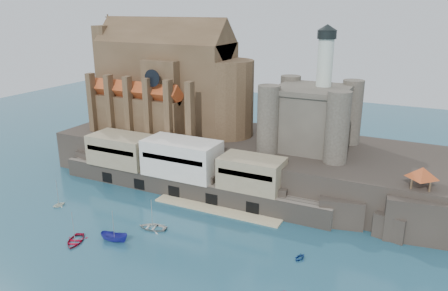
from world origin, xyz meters
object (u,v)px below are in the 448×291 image
castle_keep (312,114)px  pavilion (422,174)px  boat_2 (115,241)px  church (171,85)px  boat_0 (75,242)px

castle_keep → pavilion: (25.92, -15.08, -5.59)m
boat_2 → church: bearing=9.1°
pavilion → castle_keep: bearing=149.8°
pavilion → boat_2: 60.29m
pavilion → boat_0: bearing=-151.0°
pavilion → boat_2: (-51.59, -28.49, -12.73)m
church → pavilion: bearing=-13.5°
castle_keep → pavilion: bearing=-30.2°
pavilion → boat_0: pavilion is taller
boat_2 → pavilion: bearing=-70.2°
castle_keep → boat_0: castle_keep is taller
pavilion → boat_0: 67.65m
church → pavilion: size_ratio=7.34×
castle_keep → pavilion: 30.50m
church → castle_keep: (40.21, -0.78, -3.81)m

